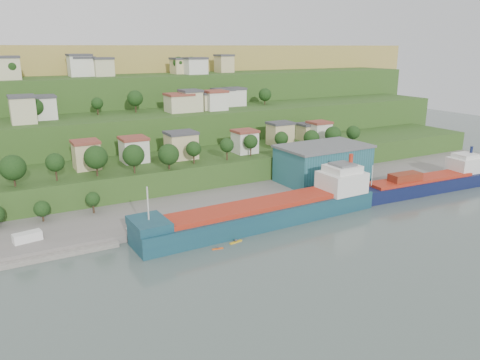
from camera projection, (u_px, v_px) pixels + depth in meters
ground at (269, 238)px, 120.01m from camera, size 500.00×500.00×0.00m
quay at (274, 197)px, 152.87m from camera, size 220.00×26.00×4.00m
pebble_beach at (27, 250)px, 112.95m from camera, size 40.00×18.00×2.40m
hillside at (108, 134)px, 261.95m from camera, size 360.00×211.01×96.00m
cargo_ship_near at (269, 213)px, 129.74m from camera, size 72.70×13.58×18.61m
cargo_ship_far at (428, 184)px, 159.06m from camera, size 56.04×12.41×15.11m
warehouse at (323, 163)px, 162.17m from camera, size 31.33×19.54×12.80m
caravan at (28, 238)px, 112.95m from camera, size 6.86×3.76×3.03m
dinghy at (61, 239)px, 115.74m from camera, size 3.90×1.61×0.77m
kayak_orange at (218, 248)px, 113.46m from camera, size 2.87×0.92×0.71m
kayak_yellow at (236, 242)px, 117.26m from camera, size 3.73×1.32×0.92m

